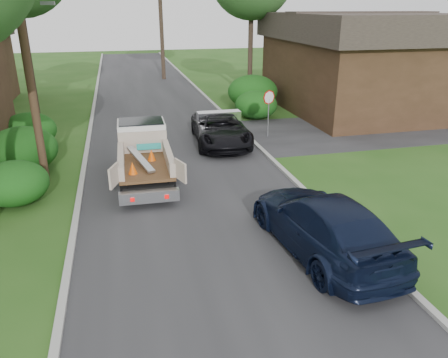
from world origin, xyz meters
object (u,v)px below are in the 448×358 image
at_px(utility_pole, 25,46).
at_px(navy_suv, 324,224).
at_px(house_right, 358,61).
at_px(black_pickup, 221,129).
at_px(flatbed_truck, 143,149).
at_px(stop_sign, 269,103).

height_order(utility_pole, navy_suv, utility_pole).
bearing_deg(house_right, black_pickup, -151.64).
bearing_deg(utility_pole, flatbed_truck, -3.43).
relative_size(stop_sign, black_pickup, 0.45).
xyz_separation_m(flatbed_truck, navy_suv, (4.47, -7.25, -0.28)).
bearing_deg(stop_sign, flatbed_truck, -148.00).
relative_size(flatbed_truck, black_pickup, 0.99).
xyz_separation_m(flatbed_truck, black_pickup, (4.05, 3.56, -0.35)).
xyz_separation_m(utility_pole, house_right, (18.48, 9.02, -2.01)).
xyz_separation_m(house_right, flatbed_truck, (-14.60, -9.25, -2.04)).
bearing_deg(utility_pole, stop_sign, 20.62).
bearing_deg(black_pickup, utility_pole, -152.73).
distance_m(stop_sign, black_pickup, 3.01).
xyz_separation_m(house_right, black_pickup, (-10.55, -5.69, -2.39)).
height_order(utility_pole, black_pickup, utility_pole).
height_order(black_pickup, navy_suv, navy_suv).
xyz_separation_m(stop_sign, flatbed_truck, (-6.80, -4.25, -0.66)).
bearing_deg(flatbed_truck, black_pickup, 42.52).
height_order(flatbed_truck, black_pickup, flatbed_truck).
height_order(stop_sign, flatbed_truck, stop_sign).
xyz_separation_m(stop_sign, house_right, (7.80, 5.00, 1.38)).
relative_size(utility_pole, flatbed_truck, 1.83).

